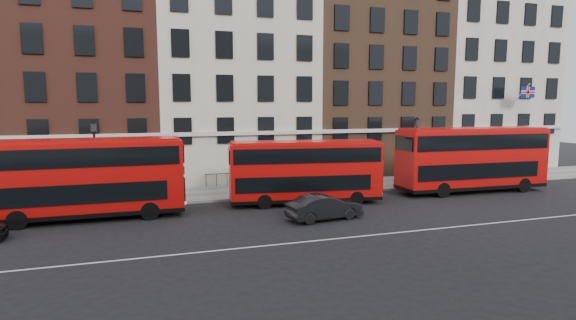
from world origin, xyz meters
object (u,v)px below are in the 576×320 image
object	(u,v)px
bus_b	(82,177)
bus_d	(472,158)
bus_c	(305,170)
traffic_light	(545,151)
car_front	(325,207)

from	to	relation	value
bus_b	bus_d	xyz separation A→B (m)	(26.12, 0.00, 0.10)
bus_c	traffic_light	bearing A→B (deg)	14.78
bus_b	bus_d	size ratio (longest dim) A/B	0.95
bus_c	car_front	distance (m)	4.35
car_front	bus_c	bearing A→B (deg)	-12.37
bus_d	car_front	bearing A→B (deg)	-161.04
bus_c	traffic_light	distance (m)	23.05
bus_b	car_front	xyz separation A→B (m)	(12.84, -4.07, -1.72)
bus_c	car_front	bearing A→B (deg)	-86.09
traffic_light	bus_c	bearing A→B (deg)	-173.22
traffic_light	bus_b	bearing A→B (deg)	-175.68
bus_c	traffic_light	xyz separation A→B (m)	(22.89, 2.72, 0.25)
bus_b	bus_c	bearing A→B (deg)	0.31
bus_d	traffic_light	xyz separation A→B (m)	(9.91, 2.72, -0.09)
car_front	traffic_light	size ratio (longest dim) A/B	1.32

